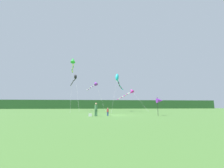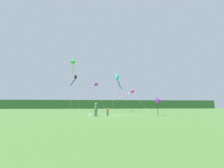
{
  "view_description": "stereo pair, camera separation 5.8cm",
  "coord_description": "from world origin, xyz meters",
  "px_view_note": "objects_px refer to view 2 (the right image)",
  "views": [
    {
      "loc": [
        -2.91,
        -21.64,
        1.44
      ],
      "look_at": [
        0.0,
        6.0,
        5.61
      ],
      "focal_mm": 22.95,
      "sensor_mm": 36.0,
      "label": 1
    },
    {
      "loc": [
        -2.85,
        -21.65,
        1.44
      ],
      "look_at": [
        0.0,
        6.0,
        5.61
      ],
      "focal_mm": 22.95,
      "sensor_mm": 36.0,
      "label": 2
    }
  ],
  "objects_px": {
    "kite_green": "(73,62)",
    "cooler_box": "(90,115)",
    "banner_flag_pole": "(160,101)",
    "person_child": "(108,111)",
    "kite_cyan": "(118,79)",
    "kite_purple": "(95,84)",
    "person_adult": "(96,109)",
    "kite_magenta": "(130,92)",
    "kite_black": "(75,78)"
  },
  "relations": [
    {
      "from": "person_child",
      "to": "kite_cyan",
      "type": "relative_size",
      "value": 0.12
    },
    {
      "from": "cooler_box",
      "to": "person_child",
      "type": "bearing_deg",
      "value": 9.04
    },
    {
      "from": "kite_magenta",
      "to": "kite_black",
      "type": "relative_size",
      "value": 1.14
    },
    {
      "from": "banner_flag_pole",
      "to": "kite_purple",
      "type": "distance_m",
      "value": 20.96
    },
    {
      "from": "person_adult",
      "to": "kite_purple",
      "type": "distance_m",
      "value": 19.02
    },
    {
      "from": "person_child",
      "to": "kite_purple",
      "type": "distance_m",
      "value": 18.95
    },
    {
      "from": "kite_green",
      "to": "kite_cyan",
      "type": "height_order",
      "value": "kite_green"
    },
    {
      "from": "kite_purple",
      "to": "kite_magenta",
      "type": "xyz_separation_m",
      "value": [
        8.75,
        -2.4,
        -2.34
      ]
    },
    {
      "from": "kite_green",
      "to": "kite_cyan",
      "type": "distance_m",
      "value": 10.78
    },
    {
      "from": "person_adult",
      "to": "person_child",
      "type": "xyz_separation_m",
      "value": [
        1.62,
        0.32,
        -0.37
      ]
    },
    {
      "from": "kite_green",
      "to": "kite_magenta",
      "type": "relative_size",
      "value": 1.09
    },
    {
      "from": "person_child",
      "to": "kite_black",
      "type": "relative_size",
      "value": 0.12
    },
    {
      "from": "banner_flag_pole",
      "to": "kite_black",
      "type": "bearing_deg",
      "value": 128.46
    },
    {
      "from": "person_child",
      "to": "kite_cyan",
      "type": "distance_m",
      "value": 13.84
    },
    {
      "from": "banner_flag_pole",
      "to": "kite_cyan",
      "type": "xyz_separation_m",
      "value": [
        -4.35,
        11.93,
        5.32
      ]
    },
    {
      "from": "kite_green",
      "to": "cooler_box",
      "type": "bearing_deg",
      "value": -68.83
    },
    {
      "from": "person_adult",
      "to": "kite_cyan",
      "type": "relative_size",
      "value": 0.19
    },
    {
      "from": "person_child",
      "to": "kite_magenta",
      "type": "xyz_separation_m",
      "value": [
        6.65,
        15.28,
        4.15
      ]
    },
    {
      "from": "person_adult",
      "to": "person_child",
      "type": "bearing_deg",
      "value": 11.35
    },
    {
      "from": "kite_purple",
      "to": "person_adult",
      "type": "bearing_deg",
      "value": -88.46
    },
    {
      "from": "kite_green",
      "to": "kite_magenta",
      "type": "bearing_deg",
      "value": 15.16
    },
    {
      "from": "banner_flag_pole",
      "to": "kite_purple",
      "type": "height_order",
      "value": "kite_purple"
    },
    {
      "from": "kite_magenta",
      "to": "person_child",
      "type": "bearing_deg",
      "value": -113.51
    },
    {
      "from": "banner_flag_pole",
      "to": "kite_green",
      "type": "height_order",
      "value": "kite_green"
    },
    {
      "from": "banner_flag_pole",
      "to": "cooler_box",
      "type": "bearing_deg",
      "value": -179.52
    },
    {
      "from": "kite_cyan",
      "to": "banner_flag_pole",
      "type": "bearing_deg",
      "value": -69.99
    },
    {
      "from": "person_child",
      "to": "cooler_box",
      "type": "bearing_deg",
      "value": -170.96
    },
    {
      "from": "person_adult",
      "to": "kite_black",
      "type": "height_order",
      "value": "kite_black"
    },
    {
      "from": "kite_purple",
      "to": "cooler_box",
      "type": "bearing_deg",
      "value": -90.84
    },
    {
      "from": "kite_purple",
      "to": "kite_green",
      "type": "relative_size",
      "value": 0.66
    },
    {
      "from": "cooler_box",
      "to": "kite_purple",
      "type": "relative_size",
      "value": 0.05
    },
    {
      "from": "cooler_box",
      "to": "banner_flag_pole",
      "type": "xyz_separation_m",
      "value": [
        9.82,
        0.08,
        1.94
      ]
    },
    {
      "from": "person_child",
      "to": "kite_cyan",
      "type": "xyz_separation_m",
      "value": [
        3.11,
        11.64,
        6.81
      ]
    },
    {
      "from": "person_child",
      "to": "kite_black",
      "type": "xyz_separation_m",
      "value": [
        -7.49,
        18.52,
        8.1
      ]
    },
    {
      "from": "kite_purple",
      "to": "kite_black",
      "type": "bearing_deg",
      "value": 171.05
    },
    {
      "from": "kite_magenta",
      "to": "kite_cyan",
      "type": "bearing_deg",
      "value": -134.21
    },
    {
      "from": "kite_purple",
      "to": "kite_magenta",
      "type": "distance_m",
      "value": 9.37
    },
    {
      "from": "person_adult",
      "to": "kite_cyan",
      "type": "xyz_separation_m",
      "value": [
        4.73,
        11.96,
        6.44
      ]
    },
    {
      "from": "kite_black",
      "to": "kite_magenta",
      "type": "bearing_deg",
      "value": -12.93
    },
    {
      "from": "kite_cyan",
      "to": "kite_magenta",
      "type": "bearing_deg",
      "value": 45.79
    },
    {
      "from": "kite_magenta",
      "to": "kite_green",
      "type": "bearing_deg",
      "value": -164.84
    },
    {
      "from": "person_adult",
      "to": "kite_cyan",
      "type": "height_order",
      "value": "kite_cyan"
    },
    {
      "from": "cooler_box",
      "to": "kite_cyan",
      "type": "distance_m",
      "value": 15.07
    },
    {
      "from": "kite_purple",
      "to": "kite_cyan",
      "type": "distance_m",
      "value": 7.98
    },
    {
      "from": "banner_flag_pole",
      "to": "person_child",
      "type": "bearing_deg",
      "value": 177.74
    },
    {
      "from": "person_adult",
      "to": "kite_black",
      "type": "distance_m",
      "value": 21.2
    },
    {
      "from": "kite_purple",
      "to": "kite_black",
      "type": "xyz_separation_m",
      "value": [
        -5.39,
        0.85,
        1.61
      ]
    },
    {
      "from": "kite_green",
      "to": "kite_cyan",
      "type": "relative_size",
      "value": 1.27
    },
    {
      "from": "kite_purple",
      "to": "kite_green",
      "type": "bearing_deg",
      "value": -128.79
    },
    {
      "from": "banner_flag_pole",
      "to": "kite_magenta",
      "type": "xyz_separation_m",
      "value": [
        -0.81,
        15.57,
        2.67
      ]
    }
  ]
}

